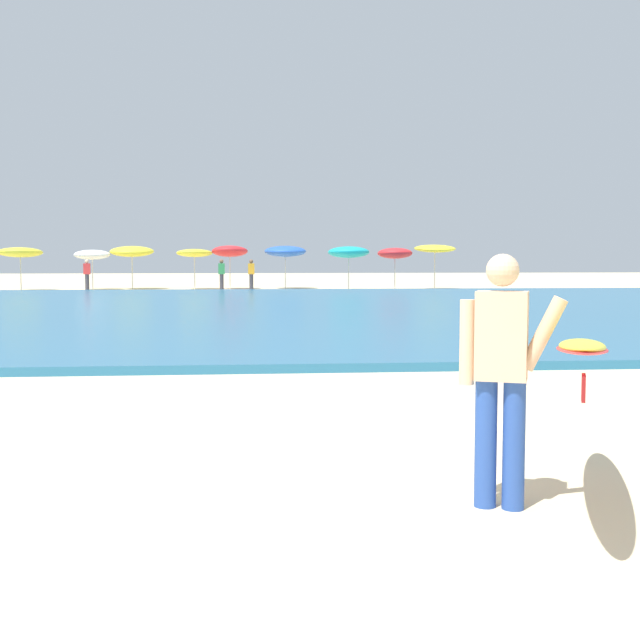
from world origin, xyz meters
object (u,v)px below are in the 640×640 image
(beach_umbrella_8, at_px, (435,249))
(beach_umbrella_2, at_px, (132,251))
(beach_umbrella_6, at_px, (349,252))
(beachgoer_near_row_left, at_px, (251,274))
(surfer_with_board, at_px, (541,359))
(beach_umbrella_7, at_px, (395,253))
(beach_umbrella_5, at_px, (285,251))
(beach_umbrella_4, at_px, (230,251))
(beach_umbrella_0, at_px, (20,252))
(beach_umbrella_1, at_px, (92,255))
(beachgoer_near_row_right, at_px, (87,274))
(beachgoer_near_row_mid, at_px, (222,274))
(beach_umbrella_3, at_px, (194,253))

(beach_umbrella_8, bearing_deg, beach_umbrella_2, 174.52)
(beach_umbrella_6, relative_size, beachgoer_near_row_left, 1.44)
(surfer_with_board, distance_m, beach_umbrella_7, 36.24)
(beach_umbrella_5, distance_m, beach_umbrella_7, 6.08)
(beach_umbrella_4, bearing_deg, beach_umbrella_7, -16.70)
(beach_umbrella_0, relative_size, beach_umbrella_8, 0.92)
(beach_umbrella_1, xyz_separation_m, beach_umbrella_4, (7.11, 0.19, 0.18))
(beach_umbrella_2, bearing_deg, beach_umbrella_0, -164.27)
(beach_umbrella_5, relative_size, beach_umbrella_7, 1.06)
(beach_umbrella_1, height_order, beach_umbrella_8, beach_umbrella_8)
(beach_umbrella_1, relative_size, beach_umbrella_4, 0.88)
(beach_umbrella_5, xyz_separation_m, beach_umbrella_7, (5.44, -2.71, -0.11))
(beach_umbrella_1, bearing_deg, beach_umbrella_7, -8.53)
(beach_umbrella_6, bearing_deg, beach_umbrella_0, 178.14)
(beach_umbrella_2, distance_m, beach_umbrella_5, 8.08)
(beach_umbrella_6, height_order, beach_umbrella_8, beach_umbrella_8)
(surfer_with_board, height_order, beach_umbrella_7, beach_umbrella_7)
(beach_umbrella_7, distance_m, beachgoer_near_row_left, 7.35)
(surfer_with_board, height_order, beachgoer_near_row_right, surfer_with_board)
(beach_umbrella_4, bearing_deg, beach_umbrella_6, -16.15)
(beachgoer_near_row_mid, bearing_deg, beach_umbrella_1, 162.52)
(surfer_with_board, distance_m, beachgoer_near_row_mid, 36.14)
(beach_umbrella_0, relative_size, beachgoer_near_row_left, 1.41)
(beach_umbrella_1, xyz_separation_m, beachgoer_near_row_left, (8.22, -2.23, -0.97))
(beach_umbrella_6, distance_m, beach_umbrella_7, 2.40)
(beach_umbrella_6, xyz_separation_m, beachgoer_near_row_mid, (-6.48, -0.55, -1.10))
(beach_umbrella_8, bearing_deg, beach_umbrella_4, 173.35)
(beach_umbrella_0, bearing_deg, beach_umbrella_1, 17.18)
(beachgoer_near_row_right, bearing_deg, beachgoer_near_row_left, -3.26)
(beach_umbrella_6, distance_m, beachgoer_near_row_left, 5.16)
(beach_umbrella_3, height_order, beach_umbrella_6, beach_umbrella_6)
(beach_umbrella_5, xyz_separation_m, beachgoer_near_row_mid, (-3.32, -2.51, -1.15))
(beach_umbrella_7, xyz_separation_m, beachgoer_near_row_left, (-7.28, 0.09, -1.04))
(beach_umbrella_6, xyz_separation_m, beach_umbrella_8, (4.63, 0.52, 0.19))
(beach_umbrella_0, distance_m, beachgoer_near_row_left, 11.68)
(beach_umbrella_3, xyz_separation_m, beach_umbrella_5, (4.79, 0.42, 0.10))
(beach_umbrella_1, relative_size, beach_umbrella_7, 0.96)
(beach_umbrella_1, height_order, beachgoer_near_row_mid, beach_umbrella_1)
(beachgoer_near_row_left, bearing_deg, beach_umbrella_0, 174.12)
(beach_umbrella_0, bearing_deg, beachgoer_near_row_left, -5.88)
(surfer_with_board, height_order, beach_umbrella_1, beach_umbrella_1)
(beach_umbrella_2, bearing_deg, beach_umbrella_1, -166.79)
(beach_umbrella_2, relative_size, beach_umbrella_3, 1.08)
(beach_umbrella_2, distance_m, beachgoer_near_row_right, 3.15)
(beach_umbrella_7, distance_m, beachgoer_near_row_right, 15.49)
(beach_umbrella_0, distance_m, beach_umbrella_1, 3.51)
(beach_umbrella_0, xyz_separation_m, beach_umbrella_5, (13.40, 1.42, 0.07))
(beach_umbrella_0, distance_m, beach_umbrella_8, 21.20)
(beach_umbrella_0, relative_size, beach_umbrella_5, 0.96)
(surfer_with_board, bearing_deg, beach_umbrella_7, 81.13)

